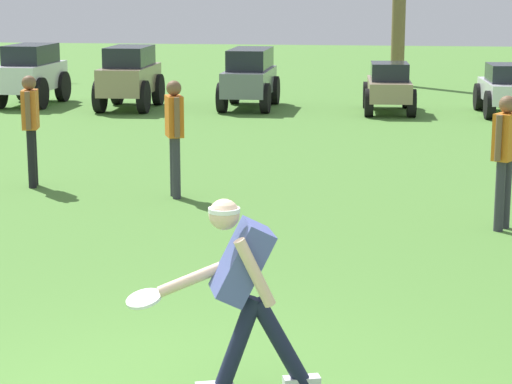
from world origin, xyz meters
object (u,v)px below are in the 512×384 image
object	(u,v)px
teammate_midfield	(505,150)
teammate_deep	(31,120)
teammate_near_sideline	(174,128)
frisbee_thrower	(244,286)
parked_car_slot_e	(389,87)
parked_car_slot_f	(506,89)
parked_car_slot_c	(130,76)
parked_car_slot_b	(31,73)
frisbee_in_flight	(144,299)
parked_car_slot_d	(250,76)

from	to	relation	value
teammate_midfield	teammate_deep	distance (m)	6.48
teammate_deep	teammate_near_sideline	bearing A→B (deg)	-11.58
teammate_near_sideline	teammate_deep	bearing A→B (deg)	168.42
frisbee_thrower	parked_car_slot_e	bearing A→B (deg)	86.48
teammate_near_sideline	parked_car_slot_f	size ratio (longest dim) A/B	0.69
teammate_near_sideline	parked_car_slot_c	bearing A→B (deg)	108.12
teammate_midfield	parked_car_slot_b	distance (m)	14.51
frisbee_thrower	parked_car_slot_c	xyz separation A→B (m)	(-4.86, 15.57, -0.05)
teammate_near_sideline	parked_car_slot_b	distance (m)	11.08
parked_car_slot_b	teammate_deep	bearing A→B (deg)	-69.98
teammate_near_sideline	parked_car_slot_f	xyz separation A→B (m)	(5.30, 9.24, -0.38)
frisbee_in_flight	teammate_deep	bearing A→B (deg)	115.77
parked_car_slot_f	parked_car_slot_d	bearing A→B (deg)	175.35
teammate_deep	frisbee_thrower	bearing A→B (deg)	-59.60
teammate_deep	parked_car_slot_d	xyz separation A→B (m)	(1.78, 9.26, -0.22)
frisbee_in_flight	parked_car_slot_e	xyz separation A→B (m)	(1.66, 15.64, -0.11)
frisbee_thrower	teammate_near_sideline	world-z (taller)	teammate_near_sideline
parked_car_slot_d	parked_car_slot_e	bearing A→B (deg)	-7.22
frisbee_in_flight	teammate_deep	xyz separation A→B (m)	(-3.27, 6.78, 0.27)
teammate_midfield	parked_car_slot_b	size ratio (longest dim) A/B	0.66
frisbee_in_flight	parked_car_slot_b	xyz separation A→B (m)	(-6.62, 15.97, 0.07)
frisbee_thrower	parked_car_slot_c	bearing A→B (deg)	107.34
frisbee_thrower	teammate_near_sideline	bearing A→B (deg)	106.19
parked_car_slot_e	teammate_midfield	bearing A→B (deg)	-82.81
frisbee_in_flight	parked_car_slot_b	bearing A→B (deg)	112.52
teammate_midfield	teammate_deep	bearing A→B (deg)	165.02
teammate_near_sideline	parked_car_slot_e	size ratio (longest dim) A/B	0.70
teammate_near_sideline	teammate_deep	distance (m)	2.18
parked_car_slot_d	parked_car_slot_f	bearing A→B (deg)	-4.65
teammate_near_sideline	teammate_midfield	world-z (taller)	same
parked_car_slot_c	parked_car_slot_b	bearing A→B (deg)	171.14
frisbee_thrower	parked_car_slot_c	distance (m)	16.31
parked_car_slot_d	parked_car_slot_f	size ratio (longest dim) A/B	1.07
frisbee_in_flight	parked_car_slot_e	bearing A→B (deg)	83.96
frisbee_in_flight	teammate_near_sideline	xyz separation A→B (m)	(-1.14, 6.34, 0.27)
teammate_midfield	frisbee_thrower	bearing A→B (deg)	-114.24
frisbee_thrower	frisbee_in_flight	world-z (taller)	frisbee_thrower
frisbee_thrower	parked_car_slot_c	size ratio (longest dim) A/B	0.59
teammate_midfield	teammate_deep	world-z (taller)	same
parked_car_slot_c	parked_car_slot_f	bearing A→B (deg)	-0.03
frisbee_in_flight	parked_car_slot_d	xyz separation A→B (m)	(-1.49, 16.04, 0.05)
parked_car_slot_e	parked_car_slot_f	size ratio (longest dim) A/B	1.00
teammate_midfield	teammate_deep	xyz separation A→B (m)	(-6.26, 1.68, 0.00)
frisbee_thrower	frisbee_in_flight	xyz separation A→B (m)	(-0.69, -0.02, -0.12)
teammate_midfield	teammate_deep	size ratio (longest dim) A/B	1.00
teammate_deep	parked_car_slot_f	size ratio (longest dim) A/B	0.69
parked_car_slot_f	frisbee_in_flight	bearing A→B (deg)	-104.94
parked_car_slot_b	parked_car_slot_f	bearing A→B (deg)	-2.06
teammate_near_sideline	teammate_deep	size ratio (longest dim) A/B	1.00
frisbee_thrower	parked_car_slot_d	xyz separation A→B (m)	(-2.18, 16.03, -0.07)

